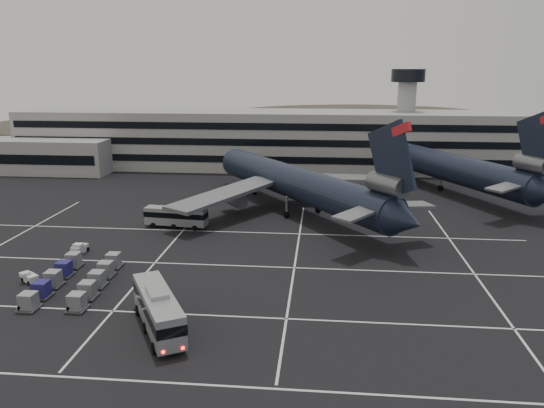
{
  "coord_description": "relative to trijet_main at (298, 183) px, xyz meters",
  "views": [
    {
      "loc": [
        15.26,
        -58.39,
        24.46
      ],
      "look_at": [
        7.97,
        16.37,
        5.0
      ],
      "focal_mm": 35.0,
      "sensor_mm": 36.0,
      "label": 1
    }
  ],
  "objects": [
    {
      "name": "ground",
      "position": [
        -11.14,
        -29.73,
        -5.25
      ],
      "size": [
        260.0,
        260.0,
        0.0
      ],
      "primitive_type": "plane",
      "color": "black",
      "rests_on": "ground"
    },
    {
      "name": "lane_markings",
      "position": [
        -10.19,
        -29.01,
        -5.24
      ],
      "size": [
        90.0,
        55.62,
        0.01
      ],
      "color": "silver",
      "rests_on": "ground"
    },
    {
      "name": "terminal",
      "position": [
        -14.09,
        41.41,
        1.68
      ],
      "size": [
        125.0,
        26.0,
        24.0
      ],
      "color": "gray",
      "rests_on": "ground"
    },
    {
      "name": "hills",
      "position": [
        6.85,
        140.27,
        -17.32
      ],
      "size": [
        352.0,
        180.0,
        44.0
      ],
      "color": "#38332B",
      "rests_on": "ground"
    },
    {
      "name": "trijet_main",
      "position": [
        0.0,
        0.0,
        0.0
      ],
      "size": [
        39.92,
        49.86,
        18.08
      ],
      "rotation": [
        0.0,
        0.0,
        0.62
      ],
      "color": "black",
      "rests_on": "ground"
    },
    {
      "name": "trijet_far",
      "position": [
        28.54,
        19.27,
        0.18
      ],
      "size": [
        32.18,
        54.09,
        18.08
      ],
      "rotation": [
        0.0,
        0.0,
        0.45
      ],
      "color": "black",
      "rests_on": "ground"
    },
    {
      "name": "bus_near",
      "position": [
        -11.13,
        -43.23,
        -2.98
      ],
      "size": [
        8.09,
        11.6,
        4.15
      ],
      "rotation": [
        0.0,
        0.0,
        0.51
      ],
      "color": "#9DA1A6",
      "rests_on": "ground"
    },
    {
      "name": "bus_far",
      "position": [
        -18.58,
        -10.22,
        -3.34
      ],
      "size": [
        10.08,
        3.42,
        3.49
      ],
      "rotation": [
        0.0,
        0.0,
        1.46
      ],
      "color": "#9DA1A6",
      "rests_on": "ground"
    },
    {
      "name": "tug_a",
      "position": [
        -28.4,
        -23.2,
        -4.58
      ],
      "size": [
        1.74,
        2.53,
        1.51
      ],
      "rotation": [
        0.0,
        0.0,
        -0.14
      ],
      "color": "silver",
      "rests_on": "ground"
    },
    {
      "name": "tug_b",
      "position": [
        -29.63,
        -33.37,
        -4.65
      ],
      "size": [
        2.42,
        2.23,
        1.34
      ],
      "rotation": [
        0.0,
        0.0,
        0.96
      ],
      "color": "silver",
      "rests_on": "ground"
    },
    {
      "name": "uld_cluster",
      "position": [
        -23.81,
        -34.07,
        -4.33
      ],
      "size": [
        8.05,
        14.87,
        1.87
      ],
      "rotation": [
        0.0,
        0.0,
        0.08
      ],
      "color": "#2D2D30",
      "rests_on": "ground"
    }
  ]
}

